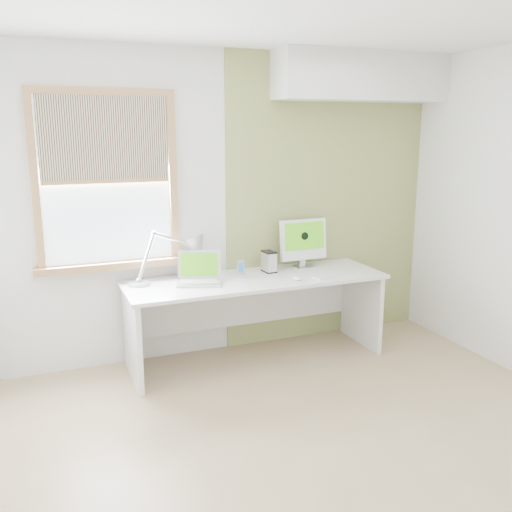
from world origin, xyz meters
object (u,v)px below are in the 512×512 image
imac (303,241)px  laptop (199,275)px  external_drive (269,262)px  desk (253,298)px  desk_lamp (186,252)px

imac → laptop: bearing=-172.3°
laptop → imac: 1.04m
laptop → external_drive: bearing=7.9°
imac → external_drive: bearing=-172.8°
desk → laptop: 0.54m
external_drive → imac: imac is taller
desk → imac: imac is taller
desk_lamp → desk: bearing=-16.3°
desk → laptop: size_ratio=5.21×
laptop → desk: bearing=1.0°
desk_lamp → external_drive: desk_lamp is taller
desk_lamp → imac: 1.07m
external_drive → imac: (0.35, 0.04, 0.15)m
desk_lamp → laptop: 0.24m
desk_lamp → external_drive: size_ratio=4.17×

